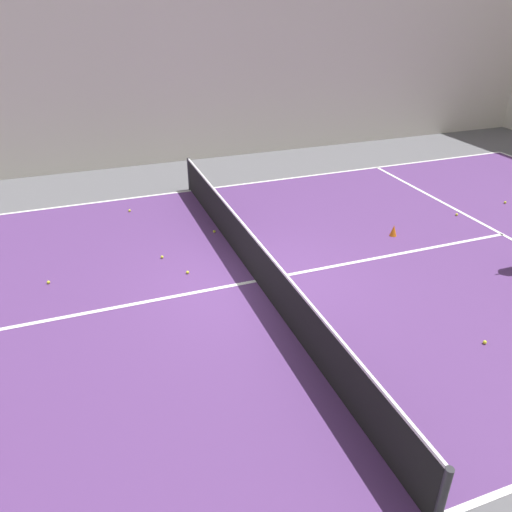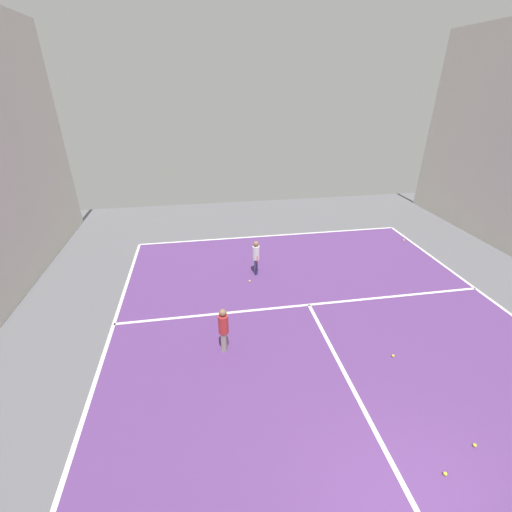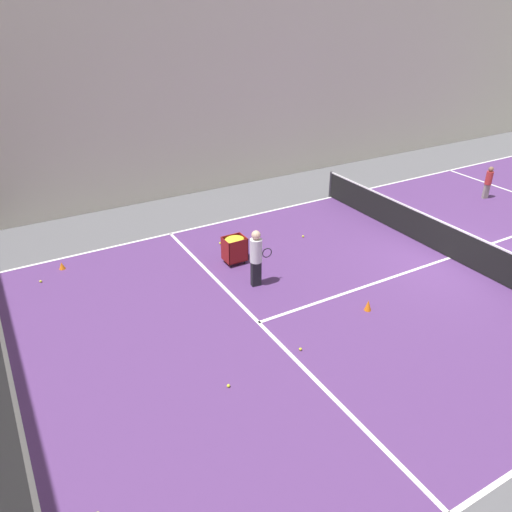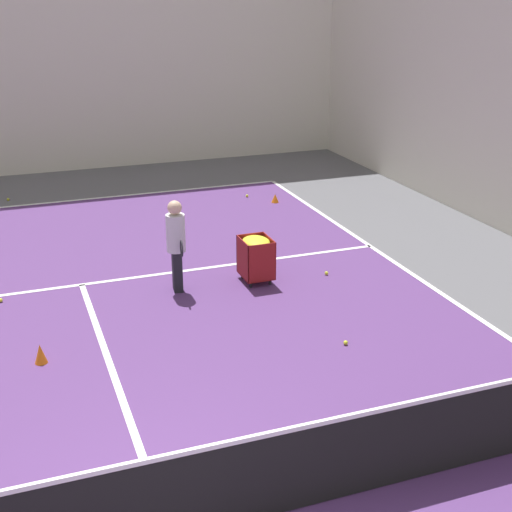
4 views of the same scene
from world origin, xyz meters
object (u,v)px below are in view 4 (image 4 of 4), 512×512
(ball_cart, at_px, (256,251))
(coach_at_net, at_px, (176,240))
(training_cone_1, at_px, (40,354))
(tennis_net, at_px, (170,497))
(training_cone_0, at_px, (275,198))

(ball_cart, bearing_deg, coach_at_net, 176.26)
(ball_cart, bearing_deg, training_cone_1, -155.99)
(tennis_net, bearing_deg, coach_at_net, 75.08)
(training_cone_0, relative_size, training_cone_1, 0.73)
(coach_at_net, distance_m, ball_cart, 1.48)
(tennis_net, relative_size, training_cone_1, 41.49)
(tennis_net, bearing_deg, ball_cart, 62.62)
(tennis_net, distance_m, coach_at_net, 6.10)
(training_cone_1, bearing_deg, ball_cart, 24.01)
(coach_at_net, height_order, training_cone_0, coach_at_net)
(coach_at_net, distance_m, training_cone_0, 5.78)
(coach_at_net, xyz_separation_m, training_cone_0, (3.61, 4.44, -0.84))
(coach_at_net, height_order, ball_cart, coach_at_net)
(tennis_net, xyz_separation_m, training_cone_1, (-0.91, 4.05, -0.38))
(tennis_net, bearing_deg, training_cone_1, 102.65)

